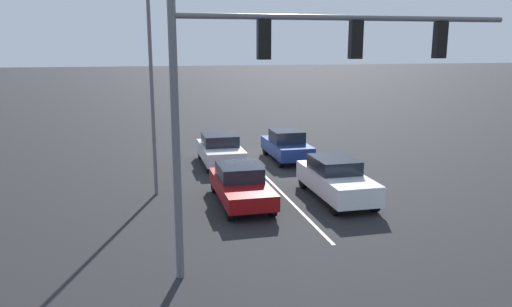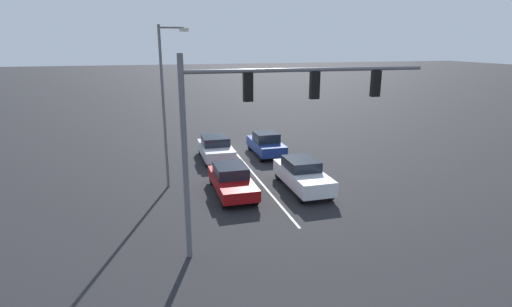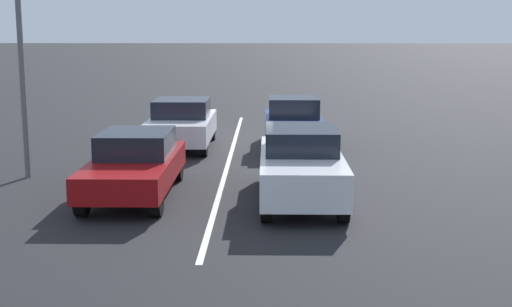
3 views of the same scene
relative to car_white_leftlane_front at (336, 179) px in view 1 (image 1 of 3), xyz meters
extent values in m
plane|color=black|center=(1.83, -7.89, -0.80)|extent=(240.00, 240.00, 0.00)
cube|color=silver|center=(1.83, -4.75, -0.79)|extent=(0.12, 18.27, 0.01)
cube|color=silver|center=(0.00, 0.06, -0.11)|extent=(1.76, 4.62, 0.75)
cube|color=black|center=(0.00, -0.23, 0.52)|extent=(1.55, 2.04, 0.52)
cube|color=red|center=(-0.62, -2.21, 0.07)|extent=(0.24, 0.06, 0.12)
cube|color=red|center=(0.62, -2.21, 0.07)|extent=(0.24, 0.06, 0.12)
cylinder|color=black|center=(-0.75, 1.81, -0.49)|extent=(0.22, 0.62, 0.62)
cylinder|color=black|center=(0.75, 1.81, -0.49)|extent=(0.22, 0.62, 0.62)
cylinder|color=black|center=(-0.75, -1.69, -0.49)|extent=(0.22, 0.62, 0.62)
cylinder|color=black|center=(0.75, -1.69, -0.49)|extent=(0.22, 0.62, 0.62)
cube|color=maroon|center=(3.72, -0.25, -0.18)|extent=(1.77, 4.56, 0.55)
cube|color=black|center=(3.72, -0.57, 0.37)|extent=(1.56, 1.96, 0.54)
cube|color=red|center=(3.10, -2.49, -0.04)|extent=(0.24, 0.06, 0.12)
cube|color=red|center=(4.33, -2.49, -0.04)|extent=(0.24, 0.06, 0.12)
cylinder|color=black|center=(2.96, 1.44, -0.46)|extent=(0.22, 0.68, 0.68)
cylinder|color=black|center=(4.47, 1.44, -0.46)|extent=(0.22, 0.68, 0.68)
cylinder|color=black|center=(2.96, -1.93, -0.46)|extent=(0.22, 0.68, 0.68)
cylinder|color=black|center=(4.47, -1.93, -0.46)|extent=(0.22, 0.68, 0.68)
cube|color=silver|center=(3.43, -6.68, -0.16)|extent=(1.90, 4.17, 0.66)
cube|color=black|center=(3.43, -6.81, 0.44)|extent=(1.67, 1.83, 0.54)
cube|color=red|center=(2.77, -8.73, 0.00)|extent=(0.24, 0.06, 0.12)
cube|color=red|center=(4.09, -8.73, 0.00)|extent=(0.24, 0.06, 0.12)
cylinder|color=black|center=(2.61, -5.15, -0.49)|extent=(0.22, 0.61, 0.61)
cylinder|color=black|center=(4.25, -5.15, -0.49)|extent=(0.22, 0.61, 0.61)
cylinder|color=black|center=(2.61, -8.21, -0.49)|extent=(0.22, 0.61, 0.61)
cylinder|color=black|center=(4.25, -8.21, -0.49)|extent=(0.22, 0.61, 0.61)
cube|color=navy|center=(-0.07, -6.83, -0.15)|extent=(1.74, 4.05, 0.65)
cube|color=black|center=(-0.07, -6.80, 0.48)|extent=(1.54, 1.64, 0.60)
cube|color=red|center=(-0.68, -8.81, 0.01)|extent=(0.24, 0.06, 0.12)
cube|color=red|center=(0.54, -8.81, 0.01)|extent=(0.24, 0.06, 0.12)
cylinder|color=black|center=(-0.81, -5.38, -0.48)|extent=(0.22, 0.64, 0.64)
cylinder|color=black|center=(0.67, -5.38, -0.48)|extent=(0.22, 0.64, 0.64)
cylinder|color=black|center=(-0.81, -8.28, -0.48)|extent=(0.22, 0.64, 0.64)
cylinder|color=black|center=(0.67, -8.28, -0.48)|extent=(0.22, 0.64, 0.64)
cylinder|color=slate|center=(6.49, 5.38, 2.78)|extent=(0.20, 0.20, 7.15)
cylinder|color=slate|center=(2.06, 5.38, 5.75)|extent=(8.86, 0.14, 0.14)
cube|color=black|center=(-0.56, 5.38, 5.21)|extent=(0.32, 0.22, 0.95)
sphere|color=#4C0C0C|center=(-0.56, 5.22, 5.49)|extent=(0.20, 0.20, 0.20)
sphere|color=yellow|center=(-0.56, 5.22, 5.21)|extent=(0.20, 0.20, 0.20)
sphere|color=#0A3814|center=(-0.56, 5.22, 4.92)|extent=(0.20, 0.20, 0.20)
cube|color=black|center=(1.86, 5.38, 5.21)|extent=(0.32, 0.22, 0.95)
sphere|color=#4C0C0C|center=(1.86, 5.22, 5.49)|extent=(0.20, 0.20, 0.20)
sphere|color=yellow|center=(1.86, 5.22, 5.21)|extent=(0.20, 0.20, 0.20)
sphere|color=#0A3814|center=(1.86, 5.22, 4.92)|extent=(0.20, 0.20, 0.20)
cube|color=black|center=(4.28, 5.38, 5.21)|extent=(0.32, 0.22, 0.95)
sphere|color=#4C0C0C|center=(4.28, 5.22, 5.49)|extent=(0.20, 0.20, 0.20)
sphere|color=yellow|center=(4.28, 5.22, 5.21)|extent=(0.20, 0.20, 0.20)
sphere|color=#0A3814|center=(4.28, 5.22, 4.92)|extent=(0.20, 0.20, 0.20)
cylinder|color=slate|center=(6.79, -2.21, 3.36)|extent=(0.14, 0.14, 8.31)
camera|label=1|loc=(7.37, 17.47, 5.09)|focal=35.00mm
camera|label=2|loc=(7.61, 18.48, 6.66)|focal=28.00mm
camera|label=3|loc=(0.72, 15.29, 3.03)|focal=50.00mm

